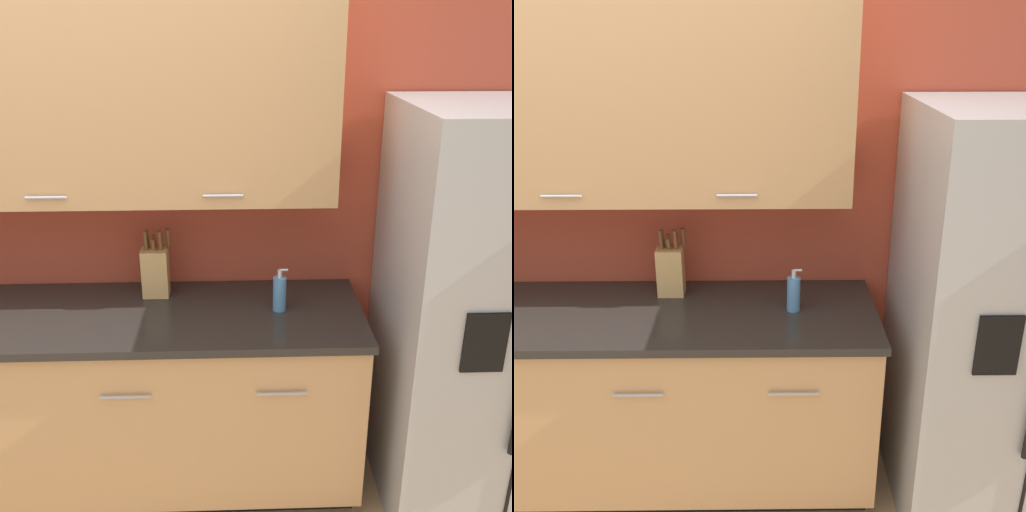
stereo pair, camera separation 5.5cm
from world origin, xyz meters
TOP-DOWN VIEW (x-y plane):
  - wall_back at (0.01, 0.97)m, footprint 10.00×0.39m
  - counter_unit at (0.03, 0.69)m, footprint 2.58×0.64m
  - refrigerator at (1.87, 0.62)m, footprint 0.89×0.78m
  - knife_block at (0.42, 0.86)m, footprint 0.13×0.10m
  - soap_dispenser at (0.96, 0.69)m, footprint 0.06×0.06m

SIDE VIEW (x-z plane):
  - counter_unit at x=0.03m, z-range 0.01..0.91m
  - refrigerator at x=1.87m, z-range 0.00..1.78m
  - soap_dispenser at x=0.96m, z-range 0.88..1.07m
  - knife_block at x=0.42m, z-range 0.86..1.18m
  - wall_back at x=0.01m, z-range 0.18..2.78m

